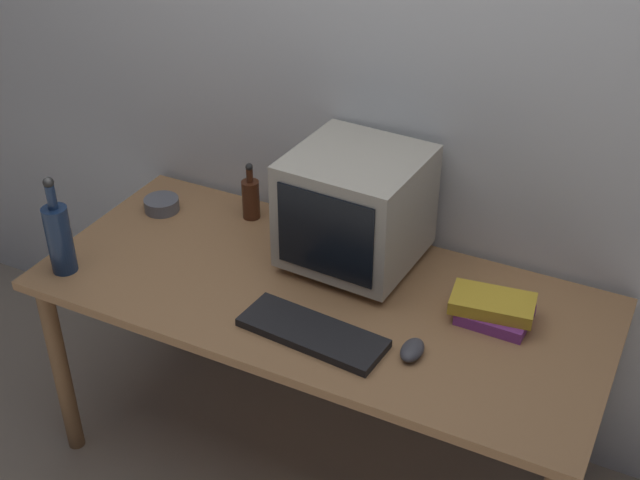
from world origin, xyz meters
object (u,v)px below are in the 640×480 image
(keyboard, at_px, (312,333))
(cd_spindle, at_px, (162,204))
(bottle_tall, at_px, (59,236))
(bottle_short, at_px, (251,197))
(book_stack, at_px, (494,309))
(crt_monitor, at_px, (356,208))
(computer_mouse, at_px, (412,350))

(keyboard, bearing_deg, cd_spindle, 159.11)
(keyboard, distance_m, cd_spindle, 0.86)
(bottle_tall, height_order, cd_spindle, bottle_tall)
(bottle_tall, distance_m, cd_spindle, 0.45)
(bottle_short, bearing_deg, book_stack, -11.19)
(crt_monitor, xyz_separation_m, keyboard, (0.05, -0.39, -0.18))
(bottle_tall, bearing_deg, cd_spindle, 82.74)
(crt_monitor, distance_m, book_stack, 0.51)
(keyboard, height_order, bottle_tall, bottle_tall)
(bottle_tall, distance_m, book_stack, 1.31)
(keyboard, xyz_separation_m, bottle_short, (-0.48, 0.48, 0.06))
(book_stack, distance_m, cd_spindle, 1.21)
(bottle_short, bearing_deg, computer_mouse, -29.55)
(crt_monitor, bearing_deg, cd_spindle, -178.92)
(keyboard, bearing_deg, bottle_short, 139.97)
(keyboard, xyz_separation_m, cd_spindle, (-0.78, 0.38, 0.01))
(bottle_tall, height_order, book_stack, bottle_tall)
(computer_mouse, distance_m, bottle_short, 0.87)
(computer_mouse, relative_size, cd_spindle, 0.83)
(cd_spindle, bearing_deg, crt_monitor, 1.08)
(crt_monitor, xyz_separation_m, book_stack, (0.48, -0.09, -0.16))
(keyboard, bearing_deg, book_stack, 39.94)
(crt_monitor, bearing_deg, bottle_short, 168.52)
(computer_mouse, distance_m, cd_spindle, 1.10)
(bottle_short, relative_size, cd_spindle, 1.71)
(computer_mouse, bearing_deg, cd_spindle, 161.48)
(crt_monitor, height_order, bottle_short, crt_monitor)
(keyboard, bearing_deg, crt_monitor, 102.32)
(crt_monitor, bearing_deg, book_stack, -10.92)
(bottle_tall, bearing_deg, keyboard, 3.85)
(computer_mouse, height_order, bottle_tall, bottle_tall)
(computer_mouse, bearing_deg, bottle_short, 149.16)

